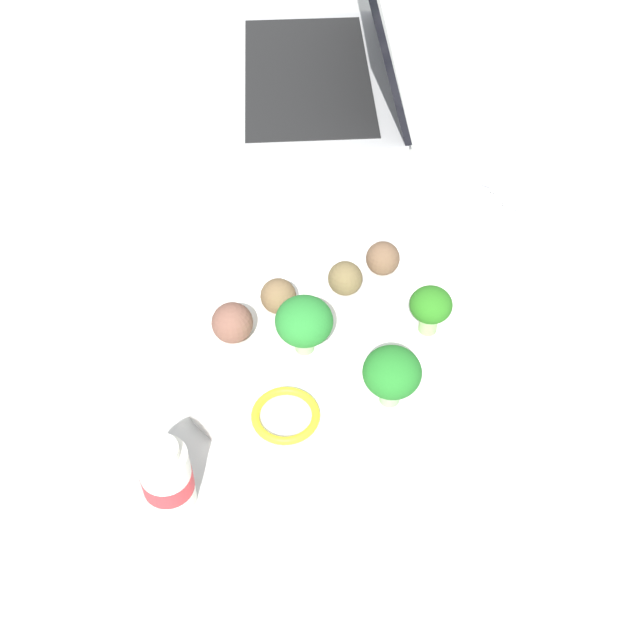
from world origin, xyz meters
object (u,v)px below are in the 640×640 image
Objects in this scene: plate at (320,340)px; meatball_back_right at (383,258)px; meatball_mid_right at (275,299)px; yogurt_bottle at (167,477)px; knife at (507,212)px; pepper_ring_center at (286,415)px; broccoli_floret_mid_left at (431,307)px; meatball_front_right at (232,323)px; broccoli_floret_mid_right at (304,322)px; napkin at (489,213)px; laptop at (326,58)px; broccoli_floret_front_right at (392,373)px; meatball_back_left at (345,278)px; fork at (477,199)px.

meatball_back_right reaches higher than plate.
meatball_mid_right is 0.20m from yogurt_bottle.
pepper_ring_center is at bearing -179.97° from knife.
broccoli_floret_mid_left is 0.18m from meatball_front_right.
napkin is at bearing -4.33° from broccoli_floret_mid_right.
napkin is at bearing -4.55° from plate.
pepper_ring_center is 0.53m from laptop.
broccoli_floret_mid_right is at bearing 175.67° from napkin.
meatball_front_right reaches higher than meatball_back_right.
knife is at bearing -15.05° from meatball_back_right.
meatball_back_right is 0.23× the size of knife.
pepper_ring_center is at bearing -167.00° from meatball_back_right.
broccoli_floret_mid_left reaches higher than napkin.
yogurt_bottle is 0.19× the size of laptop.
laptop is at bearing 45.81° from broccoli_floret_front_right.
meatball_back_left is at bearing -20.25° from meatball_front_right.
laptop is (0.27, 0.35, -0.01)m from broccoli_floret_mid_left.
yogurt_bottle is at bearing -173.29° from meatball_back_left.
meatball_back_right is (0.04, -0.01, 0.00)m from meatball_back_left.
meatball_mid_right reaches higher than knife.
fork is 0.47m from yogurt_bottle.
knife is (0.01, -0.02, 0.00)m from napkin.
knife is at bearing -85.57° from fork.
knife is at bearing 10.99° from broccoli_floret_front_right.
plate is at bearing 79.04° from broccoli_floret_front_right.
fork is at bearing 19.70° from broccoli_floret_mid_left.
broccoli_floret_mid_left is at bearing -113.71° from meatball_back_right.
broccoli_floret_mid_left is 0.27m from yogurt_bottle.
fork is at bearing -0.34° from plate.
meatball_front_right is 0.31× the size of fork.
broccoli_floret_front_right reaches higher than plate.
plate is 1.65× the size of napkin.
broccoli_floret_mid_right reaches higher than knife.
meatball_mid_right is at bearing 71.25° from broccoli_floret_mid_right.
meatball_front_right is (-0.03, 0.06, -0.02)m from broccoli_floret_mid_right.
yogurt_bottle is (-0.15, -0.07, -0.00)m from meatball_front_right.
pepper_ring_center reaches higher than fork.
meatball_back_right is at bearing 13.00° from pepper_ring_center.
napkin is (0.26, -0.07, -0.03)m from meatball_mid_right.
broccoli_floret_mid_left is 0.13× the size of laptop.
broccoli_floret_mid_right is at bearing 178.42° from plate.
yogurt_bottle is at bearing 156.01° from broccoli_floret_front_right.
meatball_front_right is at bearing 118.12° from broccoli_floret_mid_right.
broccoli_floret_mid_right is at bearing -177.06° from meatball_back_right.
meatball_front_right is (-0.12, 0.13, -0.01)m from broccoli_floret_mid_left.
meatball_back_left is 0.09× the size of laptop.
plate is at bearing -84.90° from meatball_mid_right.
meatball_front_right reaches higher than pepper_ring_center.
knife is at bearing -62.34° from napkin.
meatball_back_right is (0.03, 0.08, -0.01)m from broccoli_floret_mid_left.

